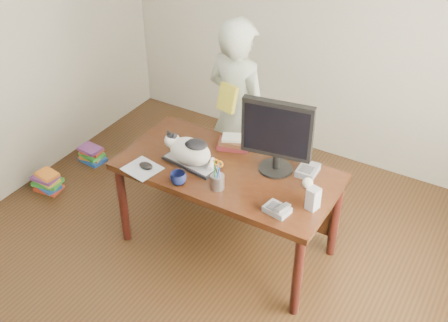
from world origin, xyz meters
The scene contains 18 objects.
room centered at (0.00, 0.00, 1.35)m, with size 4.50×4.50×4.50m.
desk centered at (0.00, 0.68, 0.60)m, with size 1.60×0.80×0.75m.
keyboard centered at (-0.26, 0.51, 0.76)m, with size 0.45×0.22×0.03m.
cat centered at (-0.27, 0.51, 0.87)m, with size 0.42×0.24×0.24m.
monitor centered at (0.31, 0.75, 1.07)m, with size 0.50×0.28×0.57m.
pen_cup centered at (0.05, 0.37, 0.82)m, with size 0.10×0.10×0.24m.
mousepad centered at (-0.53, 0.29, 0.75)m, with size 0.28×0.26×0.01m.
mouse centered at (-0.51, 0.31, 0.77)m, with size 0.12×0.09×0.04m.
coffee_mug centered at (-0.21, 0.28, 0.79)m, with size 0.11×0.11×0.09m, color #0C1233.
phone centered at (0.52, 0.35, 0.77)m, with size 0.18×0.15×0.07m.
speaker centered at (0.70, 0.50, 0.83)m, with size 0.09×0.09×0.16m.
baseball centered at (0.58, 0.69, 0.79)m, with size 0.08×0.08×0.08m.
book_stack centered at (-0.11, 0.88, 0.79)m, with size 0.28×0.24×0.09m.
calculator centered at (0.52, 0.85, 0.78)m, with size 0.14×0.18×0.05m.
person centered at (-0.26, 1.21, 0.82)m, with size 0.60×0.39×1.64m, color silver.
held_book centered at (-0.26, 1.04, 1.05)m, with size 0.17×0.12×0.22m.
book_pile_a centered at (-1.75, 0.40, 0.09)m, with size 0.27×0.22×0.18m.
book_pile_b centered at (-1.72, 0.95, 0.07)m, with size 0.26×0.20×0.15m.
Camera 1 is at (1.65, -2.24, 3.13)m, focal length 45.00 mm.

